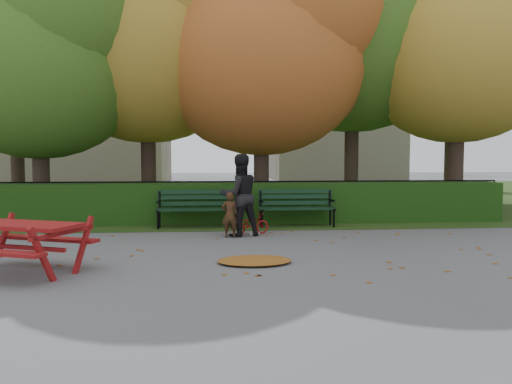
{
  "coord_description": "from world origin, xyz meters",
  "views": [
    {
      "loc": [
        -0.87,
        -8.06,
        1.66
      ],
      "look_at": [
        -0.08,
        1.28,
        1.0
      ],
      "focal_mm": 35.0,
      "sensor_mm": 36.0,
      "label": 1
    }
  ],
  "objects": [
    {
      "name": "ground",
      "position": [
        0.0,
        0.0,
        0.0
      ],
      "size": [
        90.0,
        90.0,
        0.0
      ],
      "primitive_type": "plane",
      "color": "slate",
      "rests_on": "ground"
    },
    {
      "name": "grass_strip",
      "position": [
        0.0,
        14.0,
        0.01
      ],
      "size": [
        90.0,
        90.0,
        0.0
      ],
      "primitive_type": "plane",
      "color": "#1F3612",
      "rests_on": "ground"
    },
    {
      "name": "building_left",
      "position": [
        -9.0,
        26.0,
        7.5
      ],
      "size": [
        10.0,
        7.0,
        15.0
      ],
      "primitive_type": "cube",
      "color": "#C4B69A",
      "rests_on": "ground"
    },
    {
      "name": "building_right",
      "position": [
        8.0,
        28.0,
        6.0
      ],
      "size": [
        9.0,
        6.0,
        12.0
      ],
      "primitive_type": "cube",
      "color": "#C4B69A",
      "rests_on": "ground"
    },
    {
      "name": "hedge",
      "position": [
        0.0,
        4.5,
        0.5
      ],
      "size": [
        13.0,
        0.9,
        1.0
      ],
      "primitive_type": "cube",
      "color": "black",
      "rests_on": "ground"
    },
    {
      "name": "iron_fence",
      "position": [
        0.0,
        5.3,
        0.54
      ],
      "size": [
        14.0,
        0.04,
        1.02
      ],
      "color": "black",
      "rests_on": "ground"
    },
    {
      "name": "tree_a",
      "position": [
        -5.19,
        5.58,
        4.52
      ],
      "size": [
        5.88,
        5.6,
        7.48
      ],
      "color": "black",
      "rests_on": "ground"
    },
    {
      "name": "tree_b",
      "position": [
        -2.44,
        6.75,
        5.4
      ],
      "size": [
        6.72,
        6.4,
        8.79
      ],
      "color": "black",
      "rests_on": "ground"
    },
    {
      "name": "tree_c",
      "position": [
        0.83,
        5.96,
        4.82
      ],
      "size": [
        6.3,
        6.0,
        8.0
      ],
      "color": "black",
      "rests_on": "ground"
    },
    {
      "name": "tree_d",
      "position": [
        3.88,
        7.23,
        5.98
      ],
      "size": [
        7.14,
        6.8,
        9.58
      ],
      "color": "black",
      "rests_on": "ground"
    },
    {
      "name": "tree_e",
      "position": [
        6.52,
        5.77,
        5.08
      ],
      "size": [
        6.09,
        5.8,
        8.16
      ],
      "color": "black",
      "rests_on": "ground"
    },
    {
      "name": "tree_f",
      "position": [
        -7.13,
        9.24,
        5.69
      ],
      "size": [
        6.93,
        6.6,
        9.19
      ],
      "color": "black",
      "rests_on": "ground"
    },
    {
      "name": "tree_g",
      "position": [
        8.33,
        9.76,
        5.37
      ],
      "size": [
        6.3,
        6.0,
        8.55
      ],
      "color": "black",
      "rests_on": "ground"
    },
    {
      "name": "bench_left",
      "position": [
        -1.3,
        3.7,
        0.52
      ],
      "size": [
        1.8,
        0.57,
        0.88
      ],
      "color": "black",
      "rests_on": "ground"
    },
    {
      "name": "bench_right",
      "position": [
        1.1,
        3.7,
        0.52
      ],
      "size": [
        1.8,
        0.57,
        0.88
      ],
      "color": "black",
      "rests_on": "ground"
    },
    {
      "name": "picnic_table",
      "position": [
        -3.61,
        -0.79,
        0.56
      ],
      "size": [
        2.08,
        1.9,
        0.82
      ],
      "rotation": [
        0.0,
        0.0,
        -0.39
      ],
      "color": "maroon",
      "rests_on": "ground"
    },
    {
      "name": "leaf_pile",
      "position": [
        -0.24,
        -0.38,
        0.04
      ],
      "size": [
        1.29,
        1.0,
        0.08
      ],
      "primitive_type": "ellipsoid",
      "rotation": [
        0.0,
        0.0,
        -0.18
      ],
      "color": "brown",
      "rests_on": "ground"
    },
    {
      "name": "leaf_scatter",
      "position": [
        0.0,
        0.3,
        0.01
      ],
      "size": [
        9.0,
        5.7,
        0.01
      ],
      "primitive_type": null,
      "color": "brown",
      "rests_on": "ground"
    },
    {
      "name": "child",
      "position": [
        -0.54,
        2.15,
        0.47
      ],
      "size": [
        0.37,
        0.27,
        0.94
      ],
      "primitive_type": "imported",
      "rotation": [
        0.0,
        0.0,
        3.02
      ],
      "color": "#3A2212",
      "rests_on": "ground"
    },
    {
      "name": "adult",
      "position": [
        -0.33,
        2.33,
        0.86
      ],
      "size": [
        1.0,
        0.88,
        1.72
      ],
      "primitive_type": "imported",
      "rotation": [
        0.0,
        0.0,
        3.45
      ],
      "color": "black",
      "rests_on": "ground"
    },
    {
      "name": "bicycle",
      "position": [
        -0.09,
        2.52,
        0.23
      ],
      "size": [
        0.91,
        0.64,
        0.45
      ],
      "primitive_type": "imported",
      "rotation": [
        0.0,
        0.0,
        2.01
      ],
      "color": "maroon",
      "rests_on": "ground"
    }
  ]
}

